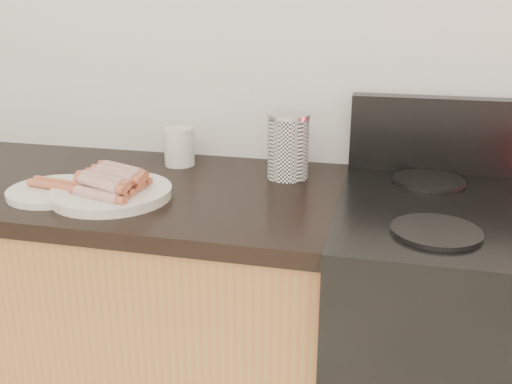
% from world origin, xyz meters
% --- Properties ---
extents(wall_back, '(4.00, 0.04, 2.60)m').
position_xyz_m(wall_back, '(0.00, 2.00, 1.30)').
color(wall_back, silver).
rests_on(wall_back, ground).
extents(stove, '(0.76, 0.65, 0.91)m').
position_xyz_m(stove, '(0.78, 1.68, 0.46)').
color(stove, black).
rests_on(stove, floor).
extents(stove_panel, '(0.76, 0.06, 0.20)m').
position_xyz_m(stove_panel, '(0.78, 1.96, 1.01)').
color(stove_panel, black).
rests_on(stove_panel, stove).
extents(burner_near_left, '(0.18, 0.18, 0.01)m').
position_xyz_m(burner_near_left, '(0.61, 1.51, 0.92)').
color(burner_near_left, black).
rests_on(burner_near_left, stove).
extents(burner_far_left, '(0.18, 0.18, 0.01)m').
position_xyz_m(burner_far_left, '(0.61, 1.84, 0.92)').
color(burner_far_left, black).
rests_on(burner_far_left, stove).
extents(main_plate, '(0.31, 0.31, 0.02)m').
position_xyz_m(main_plate, '(-0.13, 1.57, 0.91)').
color(main_plate, silver).
rests_on(main_plate, counter_slab).
extents(side_plate, '(0.28, 0.28, 0.02)m').
position_xyz_m(side_plate, '(-0.28, 1.57, 0.91)').
color(side_plate, white).
rests_on(side_plate, counter_slab).
extents(hotdog_pile, '(0.13, 0.21, 0.05)m').
position_xyz_m(hotdog_pile, '(-0.13, 1.57, 0.94)').
color(hotdog_pile, brown).
rests_on(hotdog_pile, main_plate).
extents(plain_sausages, '(0.13, 0.07, 0.02)m').
position_xyz_m(plain_sausages, '(-0.28, 1.57, 0.93)').
color(plain_sausages, '#C66C45').
rests_on(plain_sausages, side_plate).
extents(canister, '(0.11, 0.11, 0.17)m').
position_xyz_m(canister, '(0.25, 1.84, 0.99)').
color(canister, white).
rests_on(canister, counter_slab).
extents(mug, '(0.09, 0.09, 0.11)m').
position_xyz_m(mug, '(-0.08, 1.88, 0.95)').
color(mug, white).
rests_on(mug, counter_slab).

